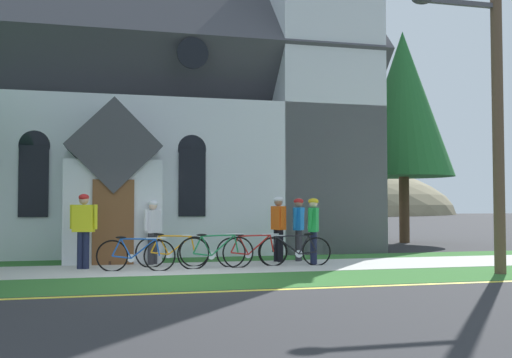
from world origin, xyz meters
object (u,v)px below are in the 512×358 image
object	(u,v)px
cyclist_in_yellow_jersey	(84,225)
cyclist_in_green_jersey	(299,225)
bicycle_orange	(173,251)
utility_pole	(493,63)
church_sign	(110,208)
bicycle_yellow	(216,252)
cyclist_in_red_jersey	(278,224)
cyclist_in_orange_jersey	(313,226)
roadside_conifer	(403,104)
cyclist_in_blue_jersey	(153,228)
bicycle_silver	(295,251)
bicycle_red	(136,255)
bicycle_blue	(252,251)

from	to	relation	value
cyclist_in_yellow_jersey	cyclist_in_green_jersey	world-z (taller)	cyclist_in_yellow_jersey
bicycle_orange	utility_pole	xyz separation A→B (m)	(6.57, -3.09, 4.17)
cyclist_in_green_jersey	church_sign	bearing A→B (deg)	164.29
bicycle_yellow	cyclist_in_green_jersey	size ratio (longest dim) A/B	1.10
bicycle_yellow	church_sign	bearing A→B (deg)	132.29
church_sign	cyclist_in_red_jersey	distance (m)	4.48
utility_pole	cyclist_in_orange_jersey	bearing A→B (deg)	137.95
roadside_conifer	bicycle_orange	bearing A→B (deg)	-144.56
cyclist_in_blue_jersey	roadside_conifer	size ratio (longest dim) A/B	0.19
utility_pole	church_sign	bearing A→B (deg)	147.58
roadside_conifer	bicycle_yellow	bearing A→B (deg)	-139.44
church_sign	roadside_conifer	bearing A→B (deg)	23.76
cyclist_in_orange_jersey	bicycle_silver	bearing A→B (deg)	-163.91
bicycle_red	bicycle_yellow	distance (m)	1.83
cyclist_in_green_jersey	utility_pole	bearing A→B (deg)	-49.33
cyclist_in_red_jersey	bicycle_silver	bearing A→B (deg)	-82.38
bicycle_blue	roadside_conifer	world-z (taller)	roadside_conifer
church_sign	bicycle_silver	xyz separation A→B (m)	(4.35, -2.42, -1.03)
church_sign	bicycle_yellow	world-z (taller)	church_sign
utility_pole	roadside_conifer	world-z (taller)	roadside_conifer
cyclist_in_blue_jersey	utility_pole	world-z (taller)	utility_pole
bicycle_red	cyclist_in_orange_jersey	world-z (taller)	cyclist_in_orange_jersey
cyclist_in_red_jersey	roadside_conifer	world-z (taller)	roadside_conifer
church_sign	roadside_conifer	world-z (taller)	roadside_conifer
cyclist_in_orange_jersey	cyclist_in_red_jersey	world-z (taller)	cyclist_in_red_jersey
cyclist_in_orange_jersey	cyclist_in_blue_jersey	size ratio (longest dim) A/B	1.04
bicycle_orange	cyclist_in_red_jersey	bearing A→B (deg)	11.40
bicycle_yellow	cyclist_in_red_jersey	bearing A→B (deg)	32.20
bicycle_orange	roadside_conifer	distance (m)	12.94
cyclist_in_green_jersey	roadside_conifer	xyz separation A→B (m)	(6.35, 6.26, 4.46)
bicycle_red	bicycle_orange	xyz separation A→B (m)	(0.90, 0.72, 0.01)
cyclist_in_blue_jersey	cyclist_in_green_jersey	size ratio (longest dim) A/B	0.96
church_sign	cyclist_in_green_jersey	size ratio (longest dim) A/B	1.29
bicycle_red	cyclist_in_blue_jersey	size ratio (longest dim) A/B	1.10
cyclist_in_red_jersey	utility_pole	world-z (taller)	utility_pole
bicycle_red	cyclist_in_yellow_jersey	distance (m)	1.50
church_sign	bicycle_orange	distance (m)	2.67
bicycle_silver	bicycle_blue	size ratio (longest dim) A/B	0.99
cyclist_in_red_jersey	utility_pole	size ratio (longest dim) A/B	0.20
bicycle_silver	cyclist_in_yellow_jersey	distance (m)	5.02
cyclist_in_blue_jersey	church_sign	bearing A→B (deg)	127.55
church_sign	bicycle_yellow	distance (m)	3.67
bicycle_yellow	cyclist_in_yellow_jersey	xyz separation A→B (m)	(-2.97, 0.61, 0.63)
cyclist_in_red_jersey	roadside_conifer	size ratio (longest dim) A/B	0.20
bicycle_red	cyclist_in_green_jersey	distance (m)	4.51
bicycle_yellow	cyclist_in_orange_jersey	distance (m)	2.60
cyclist_in_yellow_jersey	cyclist_in_red_jersey	world-z (taller)	cyclist_in_yellow_jersey
cyclist_in_blue_jersey	roadside_conifer	xyz separation A→B (m)	(10.13, 6.24, 4.50)
cyclist_in_blue_jersey	cyclist_in_green_jersey	world-z (taller)	cyclist_in_green_jersey
cyclist_in_blue_jersey	cyclist_in_yellow_jersey	distance (m)	1.76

